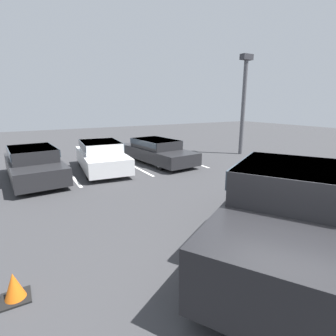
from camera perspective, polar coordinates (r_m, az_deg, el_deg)
The scene contains 10 objects.
ground_plane at distance 5.17m, azimuth 24.25°, elevation -21.88°, with size 60.00×60.00×0.00m, color #38383A.
stall_stripe_b at distance 11.90m, azimuth -20.57°, elevation -1.19°, with size 0.12×4.34×0.01m, color white.
stall_stripe_c at distance 12.67m, azimuth -7.63°, elevation 0.47°, with size 0.12×4.34×0.01m, color white.
stall_stripe_d at distance 14.00m, azimuth 3.34°, elevation 1.86°, with size 0.12×4.34×0.01m, color white.
pickup_truck at distance 5.82m, azimuth 25.05°, elevation -7.58°, with size 6.07×4.72×1.83m.
parked_sedan_a at distance 11.44m, azimuth -27.20°, elevation 1.01°, with size 2.04×4.57×1.27m.
parked_sedan_b at distance 12.01m, azimuth -14.33°, elevation 2.75°, with size 2.15×4.41×1.29m.
parked_sedan_c at distance 13.22m, azimuth -2.53°, elevation 3.90°, with size 2.16×4.92×1.17m.
light_post at distance 15.92m, azimuth 16.19°, elevation 14.45°, with size 0.70×0.36×5.52m.
traffic_cone at distance 4.95m, azimuth -30.47°, elevation -21.53°, with size 0.42×0.42×0.45m.
Camera 1 is at (-3.61, -2.27, 2.92)m, focal length 28.00 mm.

